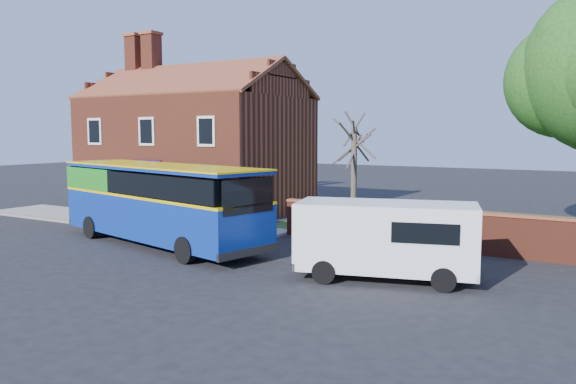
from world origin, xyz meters
The scene contains 9 objects.
ground centered at (0.00, 0.00, 0.00)m, with size 120.00×120.00×0.00m, color black.
pavement centered at (-7.00, 5.75, 0.06)m, with size 18.00×3.50×0.12m, color gray.
kerb centered at (-7.00, 4.00, 0.07)m, with size 18.00×0.15×0.14m, color slate.
grass_strip centered at (13.00, 13.00, 0.02)m, with size 26.00×12.00×0.04m, color #426B28.
shop_building centered at (-7.02, 11.50, 3.41)m, with size 12.30×8.13×10.50m.
boundary_wall centered at (13.00, 7.00, 0.81)m, with size 22.00×0.38×1.60m.
bus centered at (-1.55, 2.35, 1.84)m, with size 11.00×5.07×3.25m.
van_near centered at (8.54, 1.84, 1.34)m, with size 5.81×3.55×2.38m.
bare_tree centered at (4.05, 9.46, 2.68)m, with size 1.96×2.33×5.22m.
Camera 1 is at (14.60, -14.34, 4.51)m, focal length 35.00 mm.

